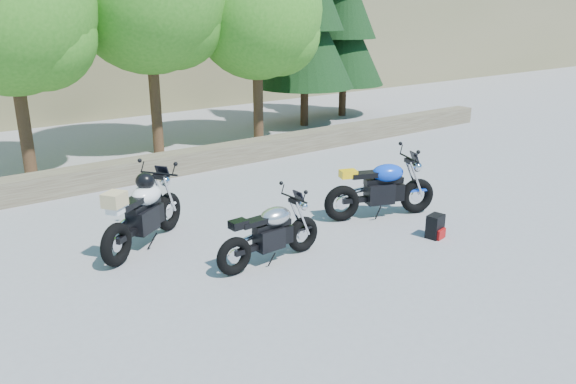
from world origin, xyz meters
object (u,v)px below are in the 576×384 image
Objects in this scene: white_bike at (143,212)px; backpack at (435,227)px; blue_bike at (381,189)px; silver_bike at (271,234)px.

backpack is (4.07, -2.55, -0.40)m from white_bike.
blue_bike is (4.04, -1.29, -0.06)m from white_bike.
white_bike reaches higher than blue_bike.
silver_bike is 0.90× the size of blue_bike.
silver_bike is 1.00× the size of white_bike.
backpack is at bearing -68.69° from blue_bike.
silver_bike is at bearing 151.12° from backpack.
blue_bike reaches higher than backpack.
silver_bike is 2.14m from white_bike.
backpack is (0.03, -1.26, -0.34)m from blue_bike.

